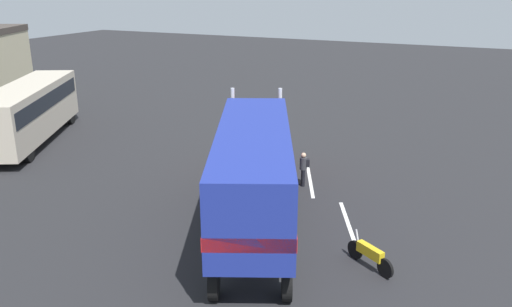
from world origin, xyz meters
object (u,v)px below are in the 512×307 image
semi_truck (254,162)px  motorcycle (370,255)px  person_bystander (304,168)px  parked_bus (28,108)px

semi_truck → motorcycle: (-1.58, -5.01, -2.04)m
person_bystander → motorcycle: size_ratio=0.90×
person_bystander → motorcycle: bearing=-143.2°
parked_bus → motorcycle: parked_bus is taller
semi_truck → person_bystander: size_ratio=8.56×
semi_truck → parked_bus: semi_truck is taller
person_bystander → parked_bus: 17.19m
semi_truck → motorcycle: size_ratio=7.69×
semi_truck → person_bystander: (4.49, -0.47, -1.63)m
semi_truck → parked_bus: bearing=75.4°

